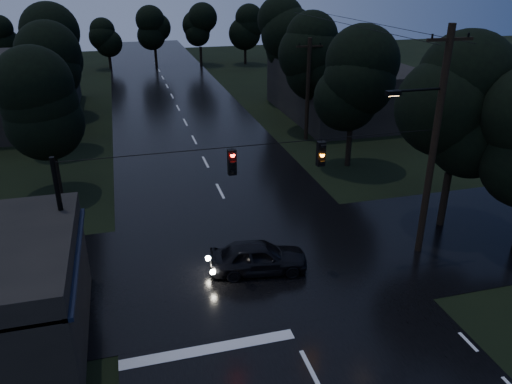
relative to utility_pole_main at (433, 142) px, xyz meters
name	(u,v)px	position (x,y,z in m)	size (l,w,h in m)	color
main_road	(194,140)	(-7.41, 19.00, -5.26)	(12.00, 120.00, 0.02)	black
cross_street	(256,262)	(-7.41, 1.00, -5.26)	(60.00, 9.00, 0.02)	black
building_far_right	(344,90)	(6.59, 23.00, -3.06)	(10.00, 14.00, 4.40)	black
building_far_left	(12,90)	(-21.41, 29.00, -2.76)	(10.00, 16.00, 5.00)	black
utility_pole_main	(433,142)	(0.00, 0.00, 0.00)	(3.50, 0.30, 10.00)	black
utility_pole_far	(308,89)	(0.89, 17.00, -1.38)	(2.00, 0.30, 7.50)	black
anchor_pole_left	(65,234)	(-14.91, 0.00, -2.26)	(0.18, 0.18, 6.00)	black
span_signals	(276,157)	(-6.85, -0.01, -0.01)	(15.00, 0.37, 1.12)	black
tree_corner_near	(459,109)	(2.59, 2.00, 0.74)	(4.48, 4.48, 9.44)	black
tree_left_a	(45,105)	(-16.41, 11.00, -0.02)	(3.92, 3.92, 8.26)	black
tree_left_b	(48,72)	(-17.01, 19.00, 0.36)	(4.20, 4.20, 8.85)	black
tree_left_c	(52,46)	(-17.61, 29.00, 0.74)	(4.48, 4.48, 9.44)	black
tree_right_a	(354,80)	(1.59, 11.00, 0.36)	(4.20, 4.20, 8.85)	black
tree_right_b	(316,54)	(2.19, 19.00, 0.74)	(4.48, 4.48, 9.44)	black
tree_right_c	(283,34)	(2.79, 29.00, 1.11)	(4.76, 4.76, 10.03)	black
car	(258,257)	(-7.49, 0.26, -4.55)	(1.67, 4.15, 1.41)	black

